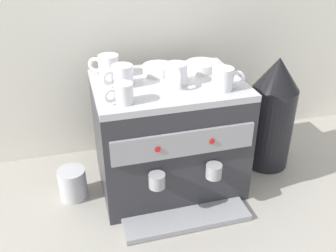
{
  "coord_description": "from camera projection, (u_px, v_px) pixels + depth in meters",
  "views": [
    {
      "loc": [
        -0.33,
        -1.21,
        0.96
      ],
      "look_at": [
        0.0,
        0.0,
        0.26
      ],
      "focal_mm": 40.52,
      "sensor_mm": 36.0,
      "label": 1
    }
  ],
  "objects": [
    {
      "name": "tiled_backsplash_wall",
      "position": [
        147.0,
        31.0,
        1.58
      ],
      "size": [
        2.8,
        0.03,
        1.06
      ],
      "primitive_type": "cube",
      "color": "silver",
      "rests_on": "ground_plane"
    },
    {
      "name": "ceramic_bowl_0",
      "position": [
        158.0,
        69.0,
        1.41
      ],
      "size": [
        0.12,
        0.12,
        0.03
      ],
      "color": "white",
      "rests_on": "espresso_machine"
    },
    {
      "name": "ceramic_cup_2",
      "position": [
        224.0,
        79.0,
        1.27
      ],
      "size": [
        0.11,
        0.07,
        0.08
      ],
      "color": "white",
      "rests_on": "espresso_machine"
    },
    {
      "name": "ceramic_cup_3",
      "position": [
        177.0,
        74.0,
        1.31
      ],
      "size": [
        0.08,
        0.12,
        0.07
      ],
      "color": "white",
      "rests_on": "espresso_machine"
    },
    {
      "name": "ceramic_cup_1",
      "position": [
        122.0,
        76.0,
        1.3
      ],
      "size": [
        0.11,
        0.07,
        0.07
      ],
      "color": "white",
      "rests_on": "espresso_machine"
    },
    {
      "name": "milk_pitcher",
      "position": [
        73.0,
        183.0,
        1.44
      ],
      "size": [
        0.11,
        0.11,
        0.12
      ],
      "primitive_type": "cylinder",
      "color": "#B7B7BC",
      "rests_on": "ground_plane"
    },
    {
      "name": "ceramic_cup_4",
      "position": [
        108.0,
        66.0,
        1.38
      ],
      "size": [
        0.11,
        0.08,
        0.08
      ],
      "color": "white",
      "rests_on": "espresso_machine"
    },
    {
      "name": "coffee_grinder",
      "position": [
        272.0,
        114.0,
        1.56
      ],
      "size": [
        0.18,
        0.18,
        0.48
      ],
      "color": "black",
      "rests_on": "ground_plane"
    },
    {
      "name": "ceramic_cup_0",
      "position": [
        123.0,
        93.0,
        1.18
      ],
      "size": [
        0.1,
        0.06,
        0.07
      ],
      "color": "white",
      "rests_on": "espresso_machine"
    },
    {
      "name": "ceramic_bowl_1",
      "position": [
        202.0,
        66.0,
        1.44
      ],
      "size": [
        0.12,
        0.12,
        0.03
      ],
      "color": "white",
      "rests_on": "espresso_machine"
    },
    {
      "name": "ground_plane",
      "position": [
        168.0,
        180.0,
        1.56
      ],
      "size": [
        4.0,
        4.0,
        0.0
      ],
      "primitive_type": "plane",
      "color": "#9E998E"
    },
    {
      "name": "espresso_machine",
      "position": [
        168.0,
        136.0,
        1.45
      ],
      "size": [
        0.53,
        0.5,
        0.44
      ],
      "color": "#2D2D33",
      "rests_on": "ground_plane"
    }
  ]
}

